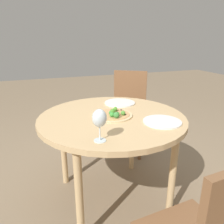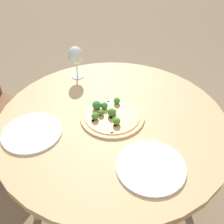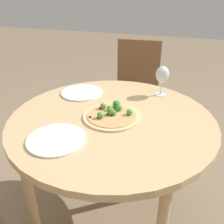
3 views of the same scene
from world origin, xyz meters
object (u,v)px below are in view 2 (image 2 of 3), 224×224
at_px(plate_near, 151,167).
at_px(pizza, 111,115).
at_px(plate_far, 32,132).
at_px(wine_glass, 76,56).

bearing_deg(plate_near, pizza, -31.16).
xyz_separation_m(pizza, plate_far, (0.23, 0.28, -0.01)).
xyz_separation_m(wine_glass, plate_near, (-0.65, 0.38, -0.13)).
bearing_deg(wine_glass, plate_near, 149.48).
height_order(wine_glass, plate_near, wine_glass).
distance_m(wine_glass, plate_near, 0.76).
distance_m(plate_near, plate_far, 0.53).
bearing_deg(plate_near, wine_glass, -30.52).
relative_size(pizza, plate_far, 1.16).
bearing_deg(pizza, plate_near, 148.84).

